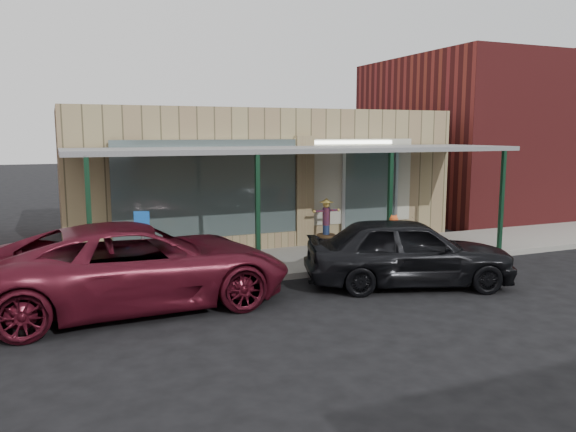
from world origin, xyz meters
name	(u,v)px	position (x,y,z in m)	size (l,w,h in m)	color
ground	(371,297)	(0.00, 0.00, 0.00)	(120.00, 120.00, 0.00)	black
sidewalk	(303,259)	(0.00, 3.60, 0.07)	(40.00, 3.20, 0.15)	gray
storefront	(248,174)	(0.00, 8.16, 2.09)	(12.00, 6.25, 4.20)	#96855C
awning	(304,151)	(0.00, 3.56, 3.01)	(12.00, 3.00, 3.04)	slate
block_buildings_near	(291,125)	(2.01, 9.20, 3.77)	(61.00, 8.00, 8.00)	maroon
barrel_scarecrow	(326,230)	(1.19, 4.56, 0.64)	(0.88, 0.61, 1.45)	#46301C
barrel_pumpkin	(203,261)	(-2.93, 2.95, 0.43)	(0.71, 0.71, 0.79)	#46301C
handicap_sign	(142,237)	(-4.39, 2.47, 1.20)	(0.32, 0.14, 1.63)	gray
parked_sedan	(408,251)	(1.25, 0.50, 0.80)	(5.05, 3.28, 1.60)	black
car_maroon	(138,265)	(-4.66, 1.28, 0.85)	(2.83, 6.13, 1.70)	#571120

